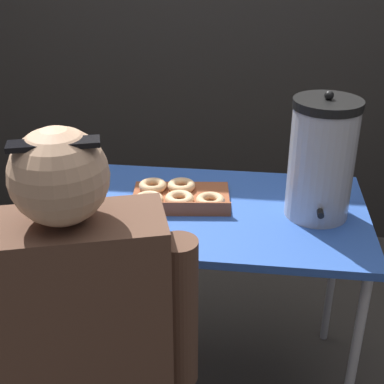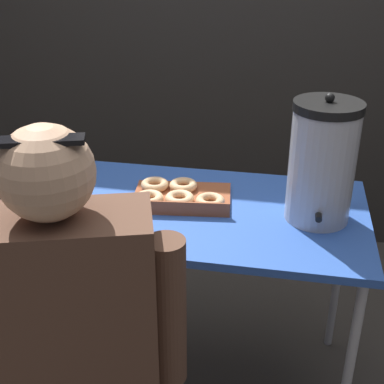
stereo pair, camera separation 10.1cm
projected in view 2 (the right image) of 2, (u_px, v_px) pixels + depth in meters
ground_plane at (197, 373)px, 2.22m from camera, size 12.00×12.00×0.00m
back_wall at (241, 3)px, 2.73m from camera, size 6.00×0.11×2.60m
folding_table at (198, 223)px, 1.90m from camera, size 1.18×0.66×0.78m
donut_box at (178, 196)px, 1.91m from camera, size 0.37×0.28×0.05m
coffee_urn at (322, 162)px, 1.72m from camera, size 0.22×0.25×0.43m
cell_phone at (65, 200)px, 1.91m from camera, size 0.10×0.16×0.01m
person_seated at (71, 358)px, 1.46m from camera, size 0.61×0.36×1.28m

